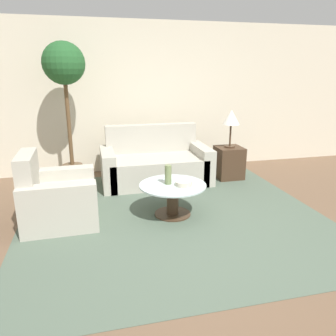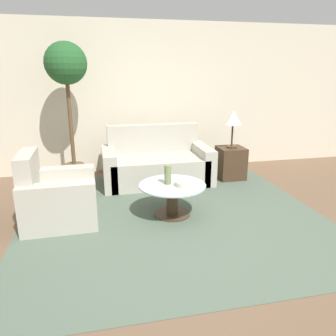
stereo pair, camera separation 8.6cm
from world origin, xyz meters
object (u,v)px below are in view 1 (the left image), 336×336
Objects in this scene: sofa_main at (155,164)px; coffee_table at (173,195)px; armchair at (55,200)px; vase at (168,175)px; table_lamp at (231,119)px; bowl at (184,183)px; potted_plant at (65,78)px.

sofa_main reaches higher than coffee_table.
armchair is 1.39m from vase.
vase is at bearing -138.26° from table_lamp.
vase is at bearing 145.08° from coffee_table.
sofa_main reaches higher than vase.
table_lamp is 2.57× the size of vase.
sofa_main is at bearing 85.79° from vase.
armchair is at bearing 172.34° from bowl.
sofa_main is at bearing 174.19° from table_lamp.
armchair reaches higher than coffee_table.
table_lamp is (1.31, 1.25, 0.75)m from coffee_table.
vase is 1.17× the size of bowl.
armchair is 3.68× the size of vase.
table_lamp is 3.02× the size of bowl.
table_lamp is 1.88m from vase.
sofa_main is 1.38m from coffee_table.
sofa_main is 2.79× the size of table_lamp.
table_lamp is at bearing -69.20° from armchair.
coffee_table is 0.22m from bowl.
vase is (-1.36, -1.21, -0.48)m from table_lamp.
potted_plant is at bearing 174.06° from table_lamp.
armchair is 3.03m from table_lamp.
table_lamp reaches higher than vase.
armchair is 4.32× the size of bowl.
coffee_table is at bearing 149.59° from bowl.
potted_plant reaches higher than bowl.
potted_plant reaches higher than sofa_main.
potted_plant reaches higher than vase.
table_lamp is (2.73, 1.11, 0.73)m from armchair.
bowl is (-1.19, -1.32, -0.58)m from table_lamp.
table_lamp is at bearing -5.94° from potted_plant.
vase is at bearing 148.21° from bowl.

